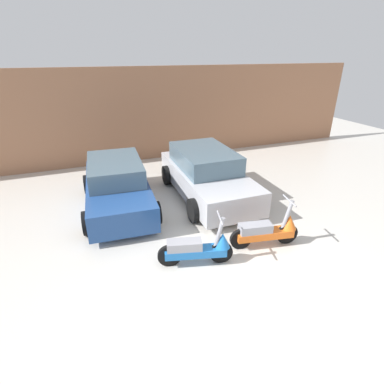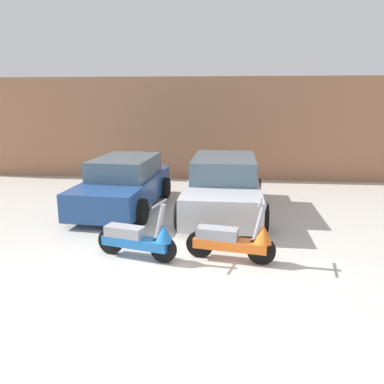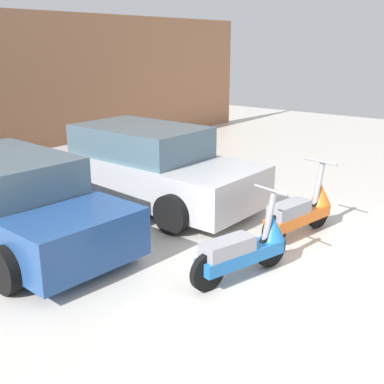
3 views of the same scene
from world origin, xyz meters
TOP-DOWN VIEW (x-y plane):
  - ground_plane at (0.00, 0.00)m, footprint 28.00×28.00m
  - wall_back at (0.00, 8.26)m, footprint 19.60×0.12m
  - scooter_front_left at (-0.51, 1.12)m, footprint 1.55×0.71m
  - scooter_front_right at (1.20, 1.17)m, footprint 1.61×0.64m
  - car_rear_left at (-1.68, 4.39)m, footprint 2.11×4.04m
  - car_rear_center at (0.97, 4.15)m, footprint 2.10×4.23m

SIDE VIEW (x-z plane):
  - ground_plane at x=0.00m, z-range 0.00..0.00m
  - scooter_front_left at x=-0.51m, z-range -0.16..0.94m
  - scooter_front_right at x=1.20m, z-range -0.16..0.97m
  - car_rear_left at x=-1.68m, z-range -0.03..1.31m
  - car_rear_center at x=0.97m, z-range -0.03..1.40m
  - wall_back at x=0.00m, z-range 0.00..3.59m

